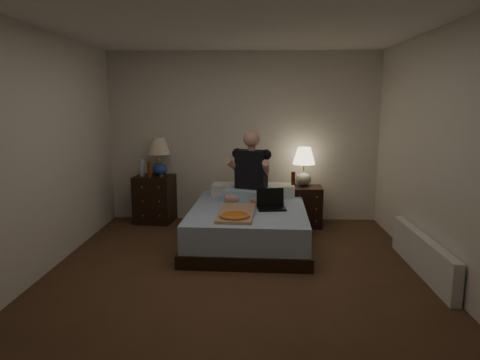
{
  "coord_description": "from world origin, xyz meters",
  "views": [
    {
      "loc": [
        0.18,
        -4.12,
        1.76
      ],
      "look_at": [
        0.0,
        0.9,
        0.85
      ],
      "focal_mm": 32.0,
      "sensor_mm": 36.0,
      "label": 1
    }
  ],
  "objects_px": {
    "water_bottle": "(142,168)",
    "nightstand_left": "(155,199)",
    "lamp_right": "(304,167)",
    "beer_bottle_right": "(293,180)",
    "lamp_left": "(159,157)",
    "person": "(250,166)",
    "laptop": "(272,200)",
    "radiator": "(422,255)",
    "bed": "(249,225)",
    "pizza_box": "(235,216)",
    "nightstand_right": "(306,206)",
    "beer_bottle_left": "(149,170)",
    "soda_can": "(161,173)"
  },
  "relations": [
    {
      "from": "water_bottle",
      "to": "nightstand_left",
      "type": "bearing_deg",
      "value": 16.12
    },
    {
      "from": "lamp_right",
      "to": "beer_bottle_right",
      "type": "relative_size",
      "value": 2.43
    },
    {
      "from": "lamp_left",
      "to": "person",
      "type": "bearing_deg",
      "value": -23.78
    },
    {
      "from": "laptop",
      "to": "radiator",
      "type": "bearing_deg",
      "value": -34.39
    },
    {
      "from": "bed",
      "to": "laptop",
      "type": "xyz_separation_m",
      "value": [
        0.28,
        -0.11,
        0.35
      ]
    },
    {
      "from": "radiator",
      "to": "lamp_left",
      "type": "bearing_deg",
      "value": 149.49
    },
    {
      "from": "lamp_left",
      "to": "lamp_right",
      "type": "relative_size",
      "value": 1.0
    },
    {
      "from": "pizza_box",
      "to": "radiator",
      "type": "distance_m",
      "value": 2.02
    },
    {
      "from": "nightstand_left",
      "to": "person",
      "type": "bearing_deg",
      "value": -15.93
    },
    {
      "from": "laptop",
      "to": "nightstand_right",
      "type": "bearing_deg",
      "value": 52.75
    },
    {
      "from": "person",
      "to": "pizza_box",
      "type": "relative_size",
      "value": 1.22
    },
    {
      "from": "lamp_right",
      "to": "radiator",
      "type": "xyz_separation_m",
      "value": [
        1.05,
        -1.8,
        -0.65
      ]
    },
    {
      "from": "pizza_box",
      "to": "lamp_right",
      "type": "bearing_deg",
      "value": 61.71
    },
    {
      "from": "nightstand_left",
      "to": "beer_bottle_right",
      "type": "height_order",
      "value": "beer_bottle_right"
    },
    {
      "from": "person",
      "to": "laptop",
      "type": "bearing_deg",
      "value": -42.71
    },
    {
      "from": "laptop",
      "to": "lamp_left",
      "type": "bearing_deg",
      "value": 139.54
    },
    {
      "from": "lamp_left",
      "to": "beer_bottle_left",
      "type": "relative_size",
      "value": 2.43
    },
    {
      "from": "nightstand_left",
      "to": "person",
      "type": "distance_m",
      "value": 1.65
    },
    {
      "from": "lamp_left",
      "to": "beer_bottle_left",
      "type": "height_order",
      "value": "lamp_left"
    },
    {
      "from": "nightstand_left",
      "to": "beer_bottle_left",
      "type": "height_order",
      "value": "beer_bottle_left"
    },
    {
      "from": "lamp_left",
      "to": "pizza_box",
      "type": "xyz_separation_m",
      "value": [
        1.18,
        -1.56,
        -0.47
      ]
    },
    {
      "from": "lamp_left",
      "to": "radiator",
      "type": "bearing_deg",
      "value": -30.51
    },
    {
      "from": "soda_can",
      "to": "person",
      "type": "bearing_deg",
      "value": -22.98
    },
    {
      "from": "nightstand_right",
      "to": "beer_bottle_right",
      "type": "height_order",
      "value": "beer_bottle_right"
    },
    {
      "from": "bed",
      "to": "water_bottle",
      "type": "xyz_separation_m",
      "value": [
        -1.57,
        0.9,
        0.59
      ]
    },
    {
      "from": "nightstand_left",
      "to": "lamp_left",
      "type": "distance_m",
      "value": 0.63
    },
    {
      "from": "lamp_right",
      "to": "person",
      "type": "relative_size",
      "value": 0.6
    },
    {
      "from": "nightstand_left",
      "to": "lamp_right",
      "type": "xyz_separation_m",
      "value": [
        2.19,
        -0.06,
        0.5
      ]
    },
    {
      "from": "lamp_left",
      "to": "laptop",
      "type": "xyz_separation_m",
      "value": [
        1.61,
        -1.06,
        -0.39
      ]
    },
    {
      "from": "beer_bottle_left",
      "to": "beer_bottle_right",
      "type": "distance_m",
      "value": 2.06
    },
    {
      "from": "lamp_right",
      "to": "pizza_box",
      "type": "bearing_deg",
      "value": -121.79
    },
    {
      "from": "lamp_left",
      "to": "beer_bottle_right",
      "type": "relative_size",
      "value": 2.43
    },
    {
      "from": "beer_bottle_right",
      "to": "bed",
      "type": "bearing_deg",
      "value": -130.58
    },
    {
      "from": "soda_can",
      "to": "laptop",
      "type": "xyz_separation_m",
      "value": [
        1.58,
        -1.03,
        -0.16
      ]
    },
    {
      "from": "water_bottle",
      "to": "beer_bottle_left",
      "type": "bearing_deg",
      "value": -40.35
    },
    {
      "from": "water_bottle",
      "to": "laptop",
      "type": "relative_size",
      "value": 0.74
    },
    {
      "from": "nightstand_right",
      "to": "water_bottle",
      "type": "xyz_separation_m",
      "value": [
        -2.39,
        0.1,
        0.54
      ]
    },
    {
      "from": "nightstand_right",
      "to": "person",
      "type": "bearing_deg",
      "value": -149.26
    },
    {
      "from": "nightstand_left",
      "to": "person",
      "type": "relative_size",
      "value": 0.75
    },
    {
      "from": "radiator",
      "to": "beer_bottle_left",
      "type": "bearing_deg",
      "value": 152.54
    },
    {
      "from": "nightstand_left",
      "to": "water_bottle",
      "type": "bearing_deg",
      "value": -157.32
    },
    {
      "from": "nightstand_right",
      "to": "lamp_left",
      "type": "relative_size",
      "value": 1.02
    },
    {
      "from": "nightstand_right",
      "to": "lamp_right",
      "type": "xyz_separation_m",
      "value": [
        -0.04,
        0.09,
        0.57
      ]
    },
    {
      "from": "lamp_left",
      "to": "beer_bottle_right",
      "type": "height_order",
      "value": "lamp_left"
    },
    {
      "from": "beer_bottle_right",
      "to": "laptop",
      "type": "relative_size",
      "value": 0.68
    },
    {
      "from": "beer_bottle_right",
      "to": "radiator",
      "type": "height_order",
      "value": "beer_bottle_right"
    },
    {
      "from": "person",
      "to": "laptop",
      "type": "xyz_separation_m",
      "value": [
        0.27,
        -0.47,
        -0.34
      ]
    },
    {
      "from": "nightstand_left",
      "to": "bed",
      "type": "bearing_deg",
      "value": -27.27
    },
    {
      "from": "lamp_left",
      "to": "water_bottle",
      "type": "distance_m",
      "value": 0.3
    },
    {
      "from": "person",
      "to": "radiator",
      "type": "xyz_separation_m",
      "value": [
        1.81,
        -1.27,
        -0.73
      ]
    }
  ]
}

